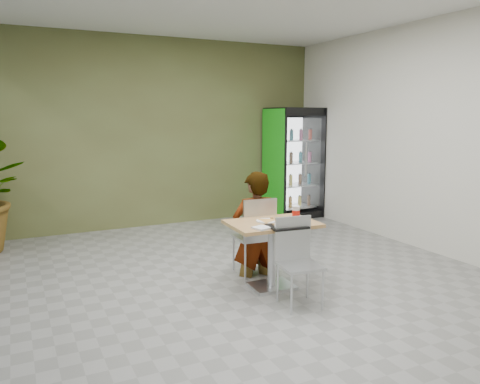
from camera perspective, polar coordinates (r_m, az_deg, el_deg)
name	(u,v)px	position (r m, az deg, el deg)	size (l,w,h in m)	color
ground	(248,291)	(5.21, 0.94, -12.00)	(7.00, 7.00, 0.00)	gray
room_envelope	(248,144)	(4.87, 0.99, 5.84)	(6.00, 7.00, 3.20)	silver
dining_table	(272,241)	(5.16, 3.94, -6.00)	(0.97, 0.70, 0.75)	#A98A48
chair_far	(256,230)	(5.54, 2.02, -4.70)	(0.44, 0.44, 0.95)	#B4B6B9
chair_near	(296,254)	(4.79, 6.89, -7.49)	(0.44, 0.44, 0.88)	#B4B6B9
seated_woman	(255,236)	(5.61, 1.82, -5.36)	(0.57, 0.37, 1.55)	black
pizza_plate	(267,220)	(5.13, 3.32, -3.43)	(0.34, 0.29, 0.03)	silver
soda_cup	(296,213)	(5.22, 6.83, -2.57)	(0.09, 0.09, 0.16)	silver
napkin_stack	(262,228)	(4.79, 2.66, -4.39)	(0.15, 0.15, 0.02)	silver
cafeteria_tray	(287,226)	(4.87, 5.77, -4.20)	(0.39, 0.28, 0.02)	black
beverage_fridge	(294,163)	(8.83, 6.62, 3.55)	(0.98, 0.78, 2.04)	black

